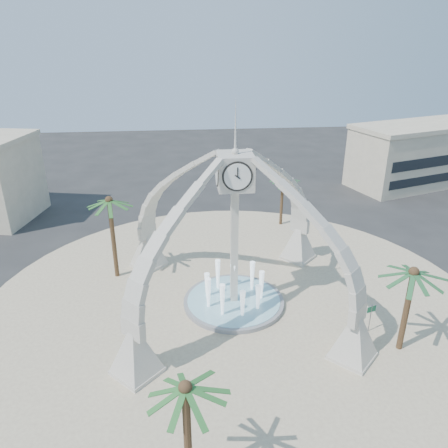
{
  "coord_description": "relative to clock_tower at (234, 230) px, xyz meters",
  "views": [
    {
      "loc": [
        -3.77,
        -29.26,
        19.87
      ],
      "look_at": [
        -0.58,
        2.0,
        6.16
      ],
      "focal_mm": 35.0,
      "sensor_mm": 36.0,
      "label": 1
    }
  ],
  "objects": [
    {
      "name": "ground",
      "position": [
        0.0,
        0.0,
        -6.49
      ],
      "size": [
        140.0,
        140.0,
        0.0
      ],
      "primitive_type": "plane",
      "color": "#282828",
      "rests_on": "ground"
    },
    {
      "name": "plaza",
      "position": [
        0.0,
        0.0,
        -6.46
      ],
      "size": [
        40.0,
        40.0,
        0.06
      ],
      "primitive_type": "cylinder",
      "color": "beige",
      "rests_on": "ground"
    },
    {
      "name": "clock_tower",
      "position": [
        0.0,
        0.0,
        0.0
      ],
      "size": [
        17.94,
        17.94,
        16.3
      ],
      "color": "beige",
      "rests_on": "ground"
    },
    {
      "name": "fountain",
      "position": [
        0.0,
        0.0,
        -6.2
      ],
      "size": [
        8.0,
        8.0,
        3.62
      ],
      "color": "gray",
      "rests_on": "ground"
    },
    {
      "name": "building_ne",
      "position": [
        30.0,
        28.0,
        -2.18
      ],
      "size": [
        21.87,
        14.17,
        8.6
      ],
      "rotation": [
        0.0,
        0.0,
        0.31
      ],
      "color": "beige",
      "rests_on": "ground"
    },
    {
      "name": "palm_east",
      "position": [
        10.66,
        -6.51,
        -0.54
      ],
      "size": [
        4.42,
        4.42,
        6.83
      ],
      "rotation": [
        0.0,
        0.0,
        -0.04
      ],
      "color": "brown",
      "rests_on": "ground"
    },
    {
      "name": "palm_west",
      "position": [
        -9.82,
        5.42,
        0.63
      ],
      "size": [
        4.51,
        4.51,
        8.03
      ],
      "rotation": [
        0.0,
        0.0,
        0.1
      ],
      "color": "brown",
      "rests_on": "ground"
    },
    {
      "name": "palm_north",
      "position": [
        7.24,
        15.29,
        -0.97
      ],
      "size": [
        4.01,
        4.01,
        6.28
      ],
      "rotation": [
        0.0,
        0.0,
        0.15
      ],
      "color": "brown",
      "rests_on": "ground"
    },
    {
      "name": "palm_south",
      "position": [
        -3.97,
        -14.81,
        -0.65
      ],
      "size": [
        4.59,
        4.59,
        6.68
      ],
      "rotation": [
        0.0,
        0.0,
        0.17
      ],
      "color": "brown",
      "rests_on": "ground"
    },
    {
      "name": "street_sign",
      "position": [
        9.3,
        -4.51,
        -4.83
      ],
      "size": [
        0.82,
        0.29,
        2.33
      ],
      "rotation": [
        0.0,
        0.0,
        0.32
      ],
      "color": "slate",
      "rests_on": "ground"
    }
  ]
}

